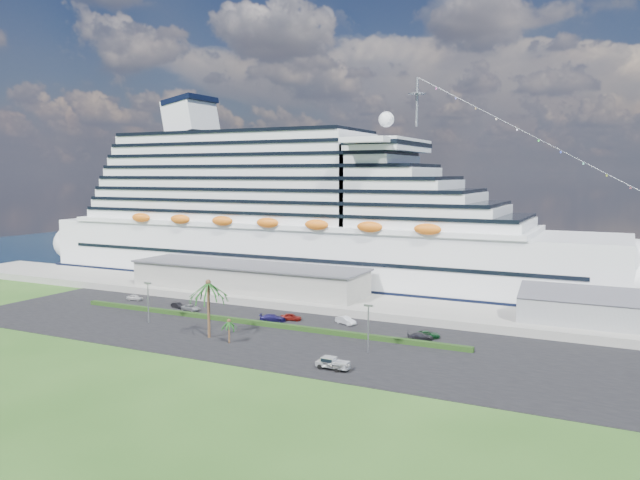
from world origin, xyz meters
The scene contains 22 objects.
ground centered at (0.00, 0.00, 0.00)m, with size 420.00×420.00×0.00m, color #274D19.
asphalt_lot centered at (0.00, 11.00, 0.06)m, with size 140.00×38.00×0.12m, color black.
wharf centered at (0.00, 40.00, 0.90)m, with size 240.00×20.00×1.80m, color gray.
water centered at (0.00, 130.00, 0.01)m, with size 420.00×160.00×0.02m, color black.
cruise_ship centered at (-21.53, 64.00, 16.69)m, with size 191.00×38.00×54.00m.
terminal_building centered at (-25.00, 40.00, 5.01)m, with size 61.00×15.00×6.30m.
port_shed centered at (52.00, 40.00, 4.40)m, with size 24.00×12.31×7.37m.
hedge centered at (-8.00, 16.00, 0.57)m, with size 88.00×1.10×0.90m, color black.
lamp_post_left centered at (-28.00, 8.00, 5.34)m, with size 1.60×0.35×8.27m.
lamp_post_right centered at (20.00, 8.00, 5.34)m, with size 1.60×0.35×8.27m.
palm_tall centered at (-10.00, 4.00, 9.20)m, with size 8.82×8.82×11.13m.
palm_short centered at (-4.50, 2.50, 3.67)m, with size 3.53×3.53×4.56m.
parked_car_0 centered at (-46.45, 23.91, 0.79)m, with size 1.58×3.93×1.34m, color #BABABC.
parked_car_1 centered at (-31.66, 21.63, 0.73)m, with size 1.29×3.71×1.22m, color black.
parked_car_2 centered at (-27.28, 20.74, 0.76)m, with size 2.11×4.58×1.27m, color gray.
parked_car_3 centered at (-5.86, 19.98, 0.89)m, with size 2.16×5.31×1.54m, color #1A154B.
parked_car_4 centered at (-2.94, 22.51, 0.86)m, with size 1.75×4.35×1.48m, color maroon.
parked_car_5 centered at (8.47, 24.52, 0.89)m, with size 1.63×4.67×1.54m, color silver.
parked_car_6 centered at (26.32, 21.77, 0.75)m, with size 2.07×4.50×1.25m, color #0E3B1A.
parked_car_7 centered at (25.45, 19.73, 0.80)m, with size 1.91×4.69×1.36m, color #232228.
pickup_truck centered at (18.40, -2.84, 1.13)m, with size 5.27×2.11×1.85m.
boat_trailer centered at (19.27, -3.18, 1.16)m, with size 5.50×3.67×1.56m.
Camera 1 is at (58.41, -87.72, 30.28)m, focal length 35.00 mm.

